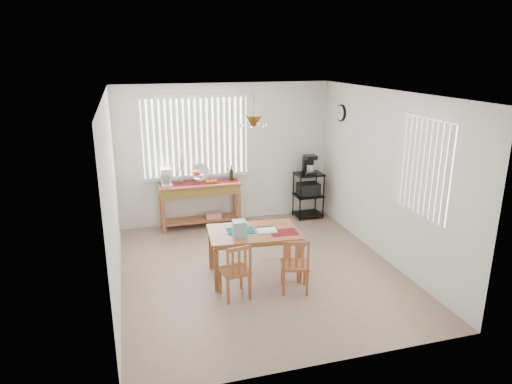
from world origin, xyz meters
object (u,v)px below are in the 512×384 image
object	(u,v)px
dining_table	(254,236)
chair_left	(236,271)
chair_right	(295,265)
cart_items	(309,165)
sideboard	(201,194)
wire_cart	(308,191)

from	to	relation	value
dining_table	chair_left	xyz separation A→B (m)	(-0.40, -0.56, -0.22)
dining_table	chair_left	bearing A→B (deg)	-125.69
dining_table	chair_right	world-z (taller)	chair_right
cart_items	dining_table	xyz separation A→B (m)	(-1.69, -2.08, -0.45)
sideboard	wire_cart	distance (m)	2.10
cart_items	chair_left	size ratio (longest dim) A/B	0.47
wire_cart	dining_table	world-z (taller)	wire_cart
chair_right	cart_items	bearing A→B (deg)	64.50
sideboard	wire_cart	bearing A→B (deg)	-1.72
chair_left	sideboard	bearing A→B (deg)	90.18
chair_left	chair_right	distance (m)	0.80
wire_cart	cart_items	size ratio (longest dim) A/B	2.43
sideboard	dining_table	world-z (taller)	sideboard
wire_cart	dining_table	xyz separation A→B (m)	(-1.69, -2.07, 0.07)
wire_cart	chair_right	distance (m)	2.99
wire_cart	chair_left	distance (m)	3.37
dining_table	chair_right	size ratio (longest dim) A/B	1.70
wire_cart	dining_table	distance (m)	2.67
chair_right	wire_cart	bearing A→B (deg)	64.42
cart_items	chair_right	size ratio (longest dim) A/B	0.47
cart_items	dining_table	size ratio (longest dim) A/B	0.27
chair_left	dining_table	bearing A→B (deg)	54.31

